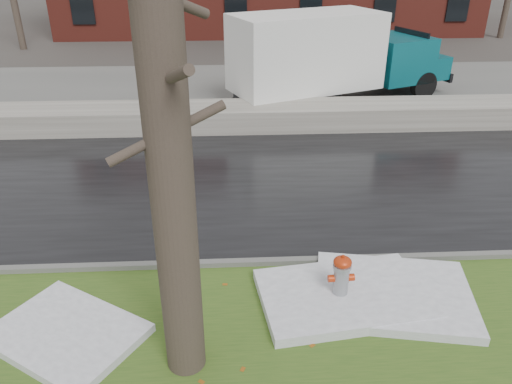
{
  "coord_description": "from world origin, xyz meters",
  "views": [
    {
      "loc": [
        -0.63,
        -6.76,
        5.58
      ],
      "look_at": [
        -0.16,
        2.13,
        1.0
      ],
      "focal_mm": 35.0,
      "sensor_mm": 36.0,
      "label": 1
    }
  ],
  "objects_px": {
    "fire_hydrant": "(341,277)",
    "tree": "(168,139)",
    "box_truck": "(331,57)",
    "worker": "(148,72)"
  },
  "relations": [
    {
      "from": "fire_hydrant",
      "to": "tree",
      "type": "relative_size",
      "value": 0.13
    },
    {
      "from": "box_truck",
      "to": "worker",
      "type": "distance_m",
      "value": 6.49
    },
    {
      "from": "fire_hydrant",
      "to": "worker",
      "type": "distance_m",
      "value": 10.46
    },
    {
      "from": "box_truck",
      "to": "tree",
      "type": "bearing_deg",
      "value": -131.66
    },
    {
      "from": "fire_hydrant",
      "to": "box_truck",
      "type": "distance_m",
      "value": 11.44
    },
    {
      "from": "worker",
      "to": "box_truck",
      "type": "bearing_deg",
      "value": -163.72
    },
    {
      "from": "tree",
      "to": "worker",
      "type": "height_order",
      "value": "tree"
    },
    {
      "from": "tree",
      "to": "box_truck",
      "type": "distance_m",
      "value": 13.33
    },
    {
      "from": "fire_hydrant",
      "to": "worker",
      "type": "relative_size",
      "value": 0.47
    },
    {
      "from": "fire_hydrant",
      "to": "worker",
      "type": "height_order",
      "value": "worker"
    }
  ]
}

